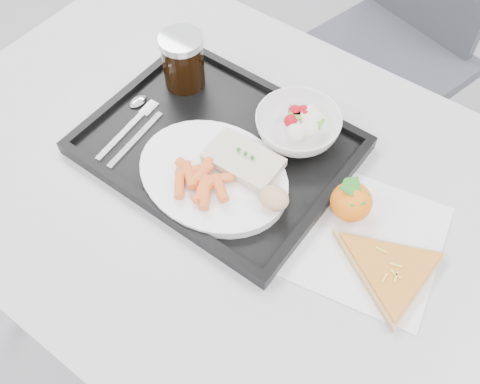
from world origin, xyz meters
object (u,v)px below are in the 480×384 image
(dinner_plate, at_px, (213,176))
(salad_bowl, at_px, (298,126))
(tray, at_px, (218,147))
(pizza_slice, at_px, (390,270))
(tangerine, at_px, (351,202))
(table, at_px, (239,202))
(cola_glass, at_px, (183,60))
(chair, at_px, (401,22))

(dinner_plate, height_order, salad_bowl, salad_bowl)
(tray, xyz_separation_m, dinner_plate, (0.04, -0.06, 0.02))
(salad_bowl, relative_size, pizza_slice, 0.67)
(salad_bowl, height_order, pizza_slice, salad_bowl)
(dinner_plate, distance_m, tangerine, 0.23)
(dinner_plate, bearing_deg, table, 43.61)
(cola_glass, bearing_deg, tray, -30.42)
(cola_glass, bearing_deg, chair, 76.78)
(chair, height_order, cola_glass, chair)
(chair, bearing_deg, pizza_slice, -67.50)
(pizza_slice, bearing_deg, tangerine, 151.67)
(chair, distance_m, pizza_slice, 0.93)
(tangerine, relative_size, pizza_slice, 0.38)
(tray, xyz_separation_m, tangerine, (0.26, 0.02, 0.03))
(tray, relative_size, dinner_plate, 1.67)
(chair, bearing_deg, tangerine, -72.93)
(cola_glass, height_order, pizza_slice, cola_glass)
(tray, bearing_deg, dinner_plate, -57.88)
(chair, relative_size, cola_glass, 8.61)
(tray, height_order, tangerine, tangerine)
(cola_glass, distance_m, tangerine, 0.41)
(tray, distance_m, pizza_slice, 0.37)
(salad_bowl, bearing_deg, pizza_slice, -27.83)
(tangerine, bearing_deg, pizza_slice, -28.33)
(salad_bowl, bearing_deg, cola_glass, -176.28)
(salad_bowl, height_order, cola_glass, cola_glass)
(salad_bowl, distance_m, tangerine, 0.18)
(dinner_plate, distance_m, cola_glass, 0.25)
(tray, xyz_separation_m, pizza_slice, (0.36, -0.04, 0.00))
(table, distance_m, pizza_slice, 0.30)
(table, height_order, salad_bowl, salad_bowl)
(chair, bearing_deg, table, -86.32)
(chair, relative_size, pizza_slice, 4.09)
(chair, height_order, tray, chair)
(tray, bearing_deg, salad_bowl, 45.83)
(tray, height_order, pizza_slice, tray)
(salad_bowl, height_order, tangerine, tangerine)
(dinner_plate, xyz_separation_m, tangerine, (0.22, 0.09, 0.01))
(chair, distance_m, dinner_plate, 0.89)
(table, xyz_separation_m, tangerine, (0.18, 0.06, 0.10))
(table, bearing_deg, pizza_slice, -0.43)
(dinner_plate, height_order, tangerine, tangerine)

